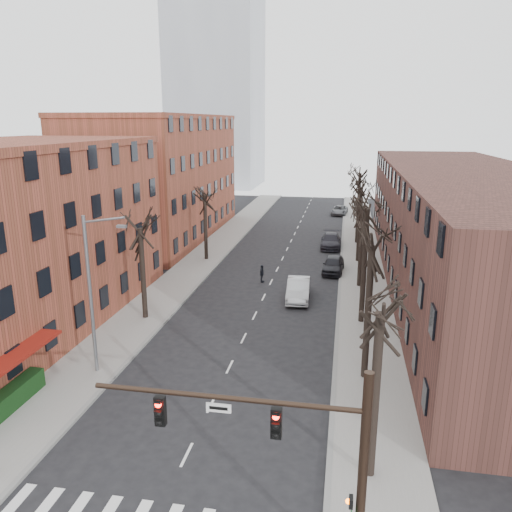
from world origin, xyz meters
The scene contains 23 objects.
sidewalk_left centered at (-8.00, 35.00, 0.07)m, with size 4.00×90.00×0.15m, color gray.
sidewalk_right centered at (8.00, 35.00, 0.07)m, with size 4.00×90.00×0.15m, color gray.
building_left_near centered at (-16.00, 15.00, 6.00)m, with size 12.00×26.00×12.00m, color brown.
building_left_far centered at (-16.00, 44.00, 7.00)m, with size 12.00×28.00×14.00m, color brown.
building_right centered at (16.00, 30.00, 5.00)m, with size 12.00×50.00×10.00m, color #4B2923.
office_tower centered at (-22.00, 95.00, 30.00)m, with size 18.00×18.00×60.00m, color #B2B7BF.
awning_left centered at (-9.40, 6.00, 0.00)m, with size 1.20×7.00×0.15m, color maroon.
hedge centered at (-9.50, 5.00, 0.65)m, with size 0.80×6.00×1.00m, color #133613.
tree_right_a centered at (7.60, 4.00, 0.00)m, with size 5.20×5.20×10.00m, color black, non-canonical shape.
tree_right_b centered at (7.60, 12.00, 0.00)m, with size 5.20×5.20×10.80m, color black, non-canonical shape.
tree_right_c centered at (7.60, 20.00, 0.00)m, with size 5.20×5.20×11.60m, color black, non-canonical shape.
tree_right_d centered at (7.60, 28.00, 0.00)m, with size 5.20×5.20×10.00m, color black, non-canonical shape.
tree_right_e centered at (7.60, 36.00, 0.00)m, with size 5.20×5.20×10.80m, color black, non-canonical shape.
tree_right_f centered at (7.60, 44.00, 0.00)m, with size 5.20×5.20×11.60m, color black, non-canonical shape.
tree_left_a centered at (-7.60, 18.00, 0.00)m, with size 5.20×5.20×9.50m, color black, non-canonical shape.
tree_left_b centered at (-7.60, 34.00, 0.00)m, with size 5.20×5.20×9.50m, color black, non-canonical shape.
signal_mast_arm centered at (5.45, -1.00, 4.40)m, with size 8.14×0.30×7.20m.
streetlight centered at (-7.03, 10.00, 5.01)m, with size 2.45×0.22×9.03m.
silver_sedan centered at (2.78, 24.07, 0.83)m, with size 1.75×5.01×1.65m, color #ADB0B4.
parked_car_near centered at (5.30, 31.90, 0.78)m, with size 1.84×4.57×1.56m, color black.
parked_car_mid centered at (4.74, 41.55, 0.78)m, with size 2.17×5.34×1.55m, color black.
parked_car_far centered at (5.30, 62.50, 0.67)m, with size 2.22×4.81×1.34m, color #5A5D62.
pedestrian_crossing centered at (-0.79, 27.82, 0.79)m, with size 0.92×0.38×1.57m, color black.
Camera 1 is at (6.16, -13.44, 13.70)m, focal length 35.00 mm.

